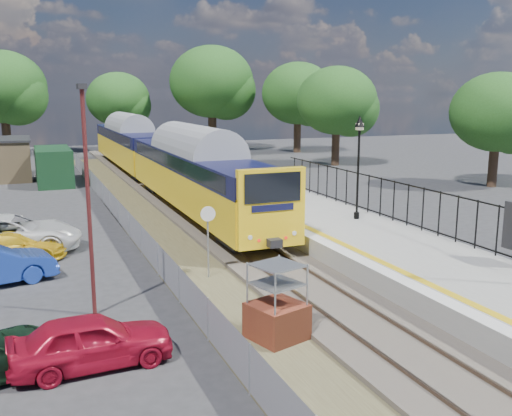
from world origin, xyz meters
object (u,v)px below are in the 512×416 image
victorian_lamp_north (359,143)px  speed_sign (208,230)px  brick_plinth (277,304)px  carpark_lamp (87,187)px  car_white (9,234)px  train (154,154)px  car_red (91,341)px  car_yellow (17,246)px

victorian_lamp_north → speed_sign: size_ratio=1.76×
brick_plinth → speed_sign: (-0.14, 5.55, 0.74)m
carpark_lamp → car_white: bearing=106.6°
carpark_lamp → car_white: size_ratio=1.17×
brick_plinth → car_white: size_ratio=0.37×
train → car_white: (-9.20, -14.68, -1.55)m
car_red → car_white: size_ratio=0.67×
carpark_lamp → car_white: (-2.43, 8.15, -3.04)m
train → car_white: bearing=-122.1°
carpark_lamp → brick_plinth: bearing=-40.6°
car_yellow → car_red: bearing=-156.9°
train → speed_sign: bearing=-97.2°
speed_sign → victorian_lamp_north: bearing=27.3°
victorian_lamp_north → car_yellow: 14.86m
victorian_lamp_north → car_yellow: (-14.22, 2.12, -3.75)m
speed_sign → car_red: bearing=-124.8°
car_red → carpark_lamp: bearing=-10.2°
victorian_lamp_north → brick_plinth: size_ratio=2.17×
car_yellow → victorian_lamp_north: bearing=-84.7°
car_red → car_white: (-2.00, 11.52, 0.14)m
brick_plinth → car_yellow: size_ratio=0.56×
brick_plinth → speed_sign: size_ratio=0.81×
speed_sign → car_red: size_ratio=0.68×
train → speed_sign: (-2.64, -20.93, -0.58)m
train → car_yellow: train is taller
speed_sign → car_yellow: size_ratio=0.70×
car_white → speed_sign: bearing=-129.1°
car_red → car_yellow: 10.60m
car_yellow → car_white: size_ratio=0.66×
carpark_lamp → car_yellow: carpark_lamp is taller
train → car_yellow: (-8.92, -15.73, -1.80)m
speed_sign → car_yellow: (-6.28, 5.20, -1.21)m
train → carpark_lamp: 23.86m
speed_sign → car_red: speed_sign is taller
car_yellow → car_white: car_white is taller
brick_plinth → car_white: 13.58m
victorian_lamp_north → car_yellow: bearing=171.5°
train → car_red: bearing=-105.4°
speed_sign → car_yellow: speed_sign is taller
train → carpark_lamp: (-6.77, -22.83, 1.49)m
speed_sign → brick_plinth: bearing=-82.4°
brick_plinth → carpark_lamp: carpark_lamp is taller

